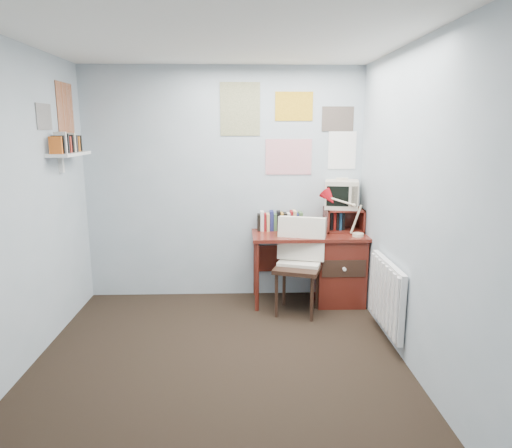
{
  "coord_description": "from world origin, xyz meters",
  "views": [
    {
      "loc": [
        0.18,
        -3.2,
        1.85
      ],
      "look_at": [
        0.32,
        0.95,
        0.98
      ],
      "focal_mm": 32.0,
      "sensor_mm": 36.0,
      "label": 1
    }
  ],
  "objects": [
    {
      "name": "desk",
      "position": [
        1.17,
        1.48,
        0.41
      ],
      "size": [
        1.2,
        0.55,
        0.76
      ],
      "color": "#5E1E15",
      "rests_on": "ground"
    },
    {
      "name": "ceiling",
      "position": [
        0.0,
        0.0,
        2.5
      ],
      "size": [
        3.0,
        3.5,
        0.02
      ],
      "primitive_type": "cube",
      "color": "white",
      "rests_on": "back_wall"
    },
    {
      "name": "desk_chair",
      "position": [
        0.75,
        1.18,
        0.47
      ],
      "size": [
        0.6,
        0.59,
        0.94
      ],
      "primitive_type": "cube",
      "rotation": [
        0.0,
        0.0,
        -0.32
      ],
      "color": "black",
      "rests_on": "ground"
    },
    {
      "name": "wall_shelf",
      "position": [
        -1.4,
        1.1,
        1.62
      ],
      "size": [
        0.2,
        0.62,
        0.24
      ],
      "primitive_type": "cube",
      "color": "white",
      "rests_on": "left_wall"
    },
    {
      "name": "tv_riser",
      "position": [
        1.29,
        1.59,
        0.89
      ],
      "size": [
        0.4,
        0.3,
        0.25
      ],
      "primitive_type": "cube",
      "color": "#5E1E15",
      "rests_on": "desk"
    },
    {
      "name": "back_wall",
      "position": [
        0.0,
        1.75,
        1.25
      ],
      "size": [
        3.0,
        0.02,
        2.5
      ],
      "primitive_type": "cube",
      "color": "#ABB8C4",
      "rests_on": "ground"
    },
    {
      "name": "posters_left",
      "position": [
        -1.49,
        1.1,
        2.0
      ],
      "size": [
        0.01,
        0.7,
        0.6
      ],
      "primitive_type": "cube",
      "color": "white",
      "rests_on": "left_wall"
    },
    {
      "name": "posters_back",
      "position": [
        0.7,
        1.74,
        1.85
      ],
      "size": [
        1.2,
        0.01,
        0.9
      ],
      "primitive_type": "cube",
      "color": "white",
      "rests_on": "back_wall"
    },
    {
      "name": "desk_lamp",
      "position": [
        1.39,
        1.34,
        0.97
      ],
      "size": [
        0.34,
        0.3,
        0.43
      ],
      "primitive_type": "cube",
      "rotation": [
        0.0,
        0.0,
        0.17
      ],
      "color": "#B50C16",
      "rests_on": "desk"
    },
    {
      "name": "right_wall",
      "position": [
        1.5,
        0.0,
        1.25
      ],
      "size": [
        0.02,
        3.5,
        2.5
      ],
      "primitive_type": "cube",
      "color": "#ABB8C4",
      "rests_on": "ground"
    },
    {
      "name": "crt_tv",
      "position": [
        1.26,
        1.61,
        1.17
      ],
      "size": [
        0.4,
        0.38,
        0.33
      ],
      "primitive_type": "cube",
      "rotation": [
        0.0,
        0.0,
        -0.21
      ],
      "color": "beige",
      "rests_on": "tv_riser"
    },
    {
      "name": "left_wall",
      "position": [
        -1.5,
        0.0,
        1.25
      ],
      "size": [
        0.02,
        3.5,
        2.5
      ],
      "primitive_type": "cube",
      "color": "#ABB8C4",
      "rests_on": "ground"
    },
    {
      "name": "book_row",
      "position": [
        0.66,
        1.66,
        0.87
      ],
      "size": [
        0.6,
        0.14,
        0.22
      ],
      "primitive_type": "cube",
      "color": "#5E1E15",
      "rests_on": "desk"
    },
    {
      "name": "radiator",
      "position": [
        1.46,
        0.55,
        0.42
      ],
      "size": [
        0.09,
        0.8,
        0.6
      ],
      "primitive_type": "cube",
      "color": "white",
      "rests_on": "right_wall"
    },
    {
      "name": "ground",
      "position": [
        0.0,
        0.0,
        0.0
      ],
      "size": [
        3.5,
        3.5,
        0.0
      ],
      "primitive_type": "plane",
      "color": "black",
      "rests_on": "ground"
    }
  ]
}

